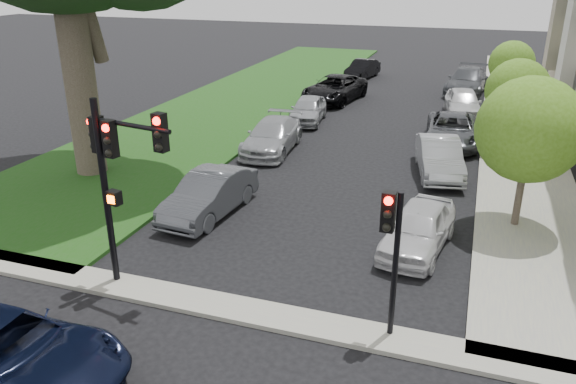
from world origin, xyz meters
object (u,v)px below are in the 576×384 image
(car_parked_7, at_px, (308,109))
(car_parked_4, at_px, (467,81))
(small_tree_a, at_px, (530,130))
(car_parked_6, at_px, (272,136))
(traffic_signal_secondary, at_px, (392,239))
(car_parked_2, at_px, (452,130))
(car_parked_1, at_px, (439,157))
(car_cross_near, at_px, (0,353))
(small_tree_b, at_px, (518,91))
(car_parked_3, at_px, (463,103))
(small_tree_c, at_px, (512,63))
(car_parked_5, at_px, (209,195))
(car_parked_9, at_px, (362,69))
(car_parked_8, at_px, (334,89))
(traffic_signal_main, at_px, (116,162))
(car_parked_0, at_px, (418,228))

(car_parked_7, bearing_deg, car_parked_4, 46.21)
(small_tree_a, xyz_separation_m, car_parked_6, (-10.04, 4.88, -2.50))
(traffic_signal_secondary, xyz_separation_m, car_parked_4, (0.58, 27.22, -1.65))
(car_parked_2, height_order, car_parked_7, car_parked_2)
(car_parked_1, bearing_deg, car_cross_near, -126.83)
(small_tree_b, bearing_deg, car_parked_3, 111.66)
(small_tree_a, relative_size, car_parked_7, 1.20)
(small_tree_c, height_order, car_parked_5, small_tree_c)
(car_parked_2, relative_size, car_parked_5, 1.14)
(car_parked_3, relative_size, car_parked_9, 1.10)
(small_tree_b, bearing_deg, car_parked_4, 101.20)
(car_parked_5, relative_size, car_parked_9, 1.09)
(car_parked_7, bearing_deg, car_parked_8, 82.18)
(small_tree_c, height_order, traffic_signal_secondary, small_tree_c)
(small_tree_c, height_order, car_parked_1, small_tree_c)
(car_parked_2, distance_m, car_parked_8, 10.01)
(car_parked_1, bearing_deg, small_tree_b, 44.71)
(traffic_signal_main, distance_m, car_parked_4, 28.24)
(car_parked_7, bearing_deg, small_tree_b, -17.27)
(car_parked_1, relative_size, car_parked_5, 1.01)
(car_parked_1, xyz_separation_m, car_parked_5, (-6.87, -6.41, -0.01))
(car_parked_1, bearing_deg, car_parked_0, -101.80)
(car_parked_0, bearing_deg, car_parked_9, 113.35)
(car_parked_7, bearing_deg, car_parked_0, -66.99)
(car_parked_4, relative_size, car_parked_9, 1.39)
(car_cross_near, relative_size, car_parked_4, 0.94)
(car_parked_4, distance_m, car_parked_5, 23.62)
(traffic_signal_main, relative_size, traffic_signal_secondary, 1.40)
(small_tree_b, bearing_deg, car_parked_1, -123.64)
(car_parked_6, bearing_deg, car_parked_0, -49.26)
(small_tree_c, bearing_deg, small_tree_a, -90.00)
(small_tree_c, relative_size, traffic_signal_main, 0.77)
(car_parked_5, height_order, car_parked_8, car_parked_8)
(car_parked_2, bearing_deg, traffic_signal_secondary, -95.61)
(small_tree_b, distance_m, car_parked_1, 5.35)
(small_tree_a, relative_size, car_parked_3, 1.10)
(traffic_signal_secondary, bearing_deg, small_tree_c, 83.01)
(small_tree_c, height_order, traffic_signal_main, traffic_signal_main)
(car_parked_5, bearing_deg, traffic_signal_secondary, -30.64)
(small_tree_b, xyz_separation_m, car_parked_0, (-2.76, -10.79, -2.04))
(car_parked_0, bearing_deg, car_parked_3, 96.49)
(small_tree_a, bearing_deg, car_parked_6, 154.10)
(small_tree_b, bearing_deg, small_tree_c, 90.00)
(car_parked_0, distance_m, car_parked_1, 6.67)
(car_parked_2, bearing_deg, car_parked_7, 163.60)
(car_parked_4, relative_size, car_parked_5, 1.28)
(car_cross_near, height_order, car_parked_9, car_cross_near)
(small_tree_a, relative_size, car_parked_2, 0.97)
(small_tree_c, relative_size, car_parked_7, 0.95)
(car_parked_3, distance_m, car_parked_9, 11.78)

